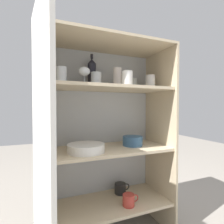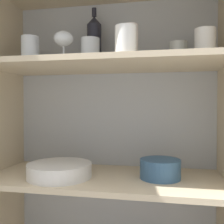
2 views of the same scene
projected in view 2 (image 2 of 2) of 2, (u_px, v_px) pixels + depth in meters
The scene contains 13 objects.
cupboard_back_panel at pixel (114, 156), 1.22m from camera, with size 0.94×0.02×1.40m, color #B2B7BC.
shelf_board_middle at pixel (104, 178), 1.02m from camera, with size 0.90×0.38×0.02m, color beige.
shelf_board_upper at pixel (104, 65), 1.01m from camera, with size 0.90×0.38×0.02m, color beige.
tumbler_glass_0 at pixel (30, 51), 1.08m from camera, with size 0.07×0.07×0.12m.
tumbler_glass_1 at pixel (178, 54), 1.09m from camera, with size 0.07×0.07×0.10m.
tumbler_glass_2 at pixel (90, 52), 1.06m from camera, with size 0.08×0.08×0.10m.
tumbler_glass_3 at pixel (205, 44), 0.94m from camera, with size 0.08×0.08×0.11m.
tumbler_glass_4 at pixel (126, 41), 0.87m from camera, with size 0.07×0.07×0.10m.
tumbler_glass_5 at pixel (130, 44), 1.02m from camera, with size 0.06×0.06×0.15m.
wine_glass_0 at pixel (64, 41), 1.03m from camera, with size 0.08×0.08×0.13m.
wine_bottle at pixel (94, 42), 1.15m from camera, with size 0.06×0.06×0.26m.
plate_stack_white at pixel (60, 170), 1.00m from camera, with size 0.25×0.25×0.05m.
mixing_bowl_large at pixel (160, 168), 0.98m from camera, with size 0.15×0.15×0.07m.
Camera 2 is at (0.22, -0.80, 0.93)m, focal length 42.00 mm.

